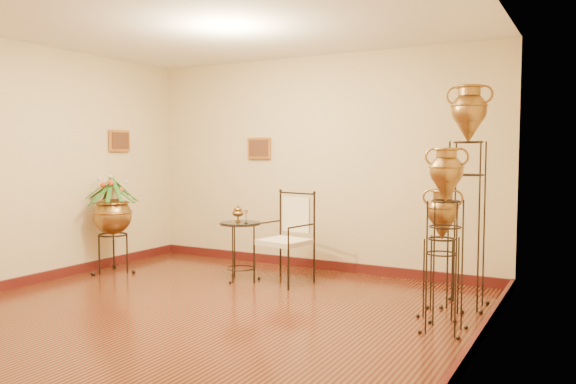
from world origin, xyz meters
The scene contains 8 objects.
ground centered at (0.00, 0.00, 0.00)m, with size 5.00×5.00×0.00m, color #5D3316.
room_shell centered at (-0.01, 0.01, 1.73)m, with size 5.02×5.02×2.81m.
amphora_tall centered at (2.15, 1.51, 1.13)m, with size 0.54×0.54×2.22m.
amphora_mid centered at (2.15, 0.63, 0.81)m, with size 0.46×0.46×1.60m.
amphora_short centered at (2.01, 1.09, 0.61)m, with size 0.40×0.40×1.22m.
planter_urn centered at (-2.15, 1.00, 0.79)m, with size 0.99×0.99×1.42m.
armchair centered at (0.07, 1.54, 0.54)m, with size 0.69×0.66×1.07m.
side_table centered at (-0.48, 1.43, 0.37)m, with size 0.50×0.50×0.89m.
Camera 1 is at (3.26, -4.16, 1.54)m, focal length 35.00 mm.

